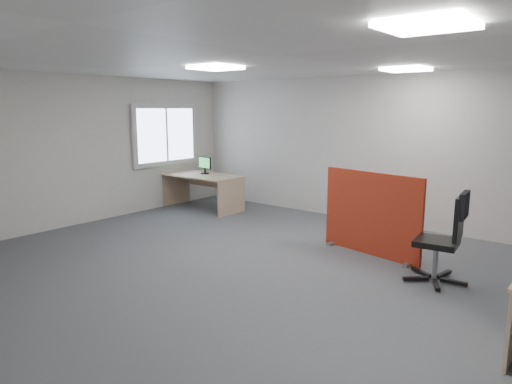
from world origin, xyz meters
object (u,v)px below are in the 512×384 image
Objects in this scene: red_divider at (371,214)px; second_desk at (204,182)px; monitor_second at (205,164)px; office_chair at (448,233)px.

red_divider is 0.92× the size of second_desk.
red_divider is 4.24m from monitor_second.
monitor_second is (-4.15, 0.76, 0.34)m from red_divider.
office_chair reaches higher than second_desk.
office_chair is at bearing -12.12° from red_divider.
red_divider is 1.42× the size of office_chair.
second_desk is at bearing 161.25° from office_chair.
second_desk is 1.54× the size of office_chair.
red_divider is 1.30m from office_chair.
monitor_second is at bearing 160.46° from office_chair.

